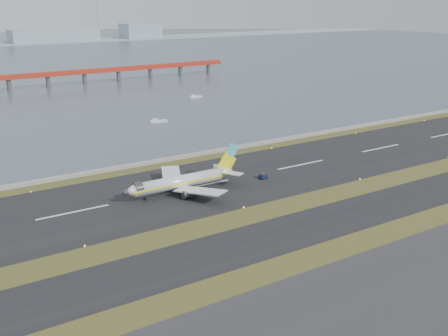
# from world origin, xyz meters

# --- Properties ---
(ground) EXTENTS (1000.00, 1000.00, 0.00)m
(ground) POSITION_xyz_m (0.00, 0.00, 0.00)
(ground) COLOR #374619
(ground) RESTS_ON ground
(apron_strip) EXTENTS (1000.00, 50.00, 0.10)m
(apron_strip) POSITION_xyz_m (0.00, -55.00, 0.05)
(apron_strip) COLOR #2D2D2F
(apron_strip) RESTS_ON ground
(taxiway_strip) EXTENTS (1000.00, 18.00, 0.10)m
(taxiway_strip) POSITION_xyz_m (0.00, -12.00, 0.05)
(taxiway_strip) COLOR black
(taxiway_strip) RESTS_ON ground
(runway_strip) EXTENTS (1000.00, 45.00, 0.10)m
(runway_strip) POSITION_xyz_m (0.00, 30.00, 0.05)
(runway_strip) COLOR black
(runway_strip) RESTS_ON ground
(seawall) EXTENTS (1000.00, 2.50, 1.00)m
(seawall) POSITION_xyz_m (0.00, 60.00, 0.50)
(seawall) COLOR gray
(seawall) RESTS_ON ground
(red_pier) EXTENTS (260.00, 5.00, 10.20)m
(red_pier) POSITION_xyz_m (20.00, 250.00, 7.28)
(red_pier) COLOR #AE2E1D
(red_pier) RESTS_ON ground
(airliner) EXTENTS (38.52, 32.89, 12.80)m
(airliner) POSITION_xyz_m (-7.39, 27.82, 3.46)
(airliner) COLOR white
(airliner) RESTS_ON ground
(pushback_tug) EXTENTS (3.19, 2.36, 1.83)m
(pushback_tug) POSITION_xyz_m (20.00, 25.18, 0.89)
(pushback_tug) COLOR #131A36
(pushback_tug) RESTS_ON ground
(workboat_near) EXTENTS (8.26, 4.17, 1.92)m
(workboat_near) POSITION_xyz_m (30.45, 118.38, 0.61)
(workboat_near) COLOR silver
(workboat_near) RESTS_ON ground
(workboat_far) EXTENTS (7.95, 3.02, 1.89)m
(workboat_far) POSITION_xyz_m (77.92, 164.99, 0.60)
(workboat_far) COLOR silver
(workboat_far) RESTS_ON ground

